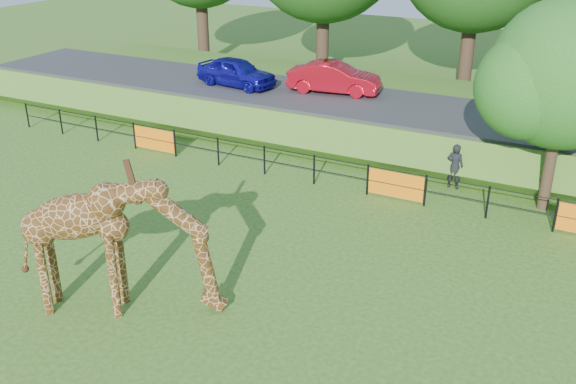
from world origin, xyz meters
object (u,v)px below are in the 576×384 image
Objects in this scene: car_blue at (236,72)px; tree_east at (569,80)px; car_red at (334,78)px; visitor at (455,166)px; giraffe at (121,246)px.

car_blue is 14.95m from tree_east.
tree_east is (9.75, -5.07, 2.19)m from car_red.
visitor is at bearing -134.19° from car_red.
giraffe reaches higher than visitor.
car_blue is 0.95× the size of car_red.
car_blue is 2.37× the size of visitor.
visitor is 0.24× the size of tree_east.
car_red is 11.21m from tree_east.
car_blue is 11.80m from visitor.
car_red is 8.29m from visitor.
giraffe is 15.89m from car_blue.
tree_east is (3.12, -0.27, 3.47)m from visitor.
giraffe reaches higher than car_blue.
tree_east reaches higher than visitor.
car_red is 0.60× the size of tree_east.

